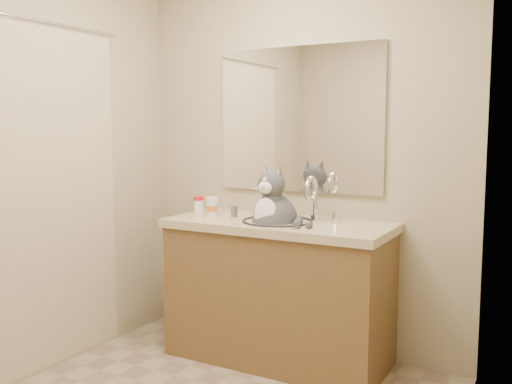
# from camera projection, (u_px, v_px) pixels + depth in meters

# --- Properties ---
(room) EXTENTS (2.22, 2.52, 2.42)m
(room) POSITION_uv_depth(u_px,v_px,m) (180.00, 173.00, 2.50)
(room) COLOR gray
(room) RESTS_ON ground
(vanity) EXTENTS (1.34, 0.59, 1.12)m
(vanity) POSITION_uv_depth(u_px,v_px,m) (278.00, 288.00, 3.42)
(vanity) COLOR brown
(vanity) RESTS_ON ground
(mirror) EXTENTS (1.10, 0.02, 0.90)m
(mirror) POSITION_uv_depth(u_px,v_px,m) (299.00, 120.00, 3.54)
(mirror) COLOR white
(mirror) RESTS_ON room
(shower_curtain) EXTENTS (0.02, 1.30, 1.93)m
(shower_curtain) POSITION_uv_depth(u_px,v_px,m) (36.00, 196.00, 3.11)
(shower_curtain) COLOR #C7B696
(shower_curtain) RESTS_ON ground
(cat) EXTENTS (0.38, 0.34, 0.54)m
(cat) POSITION_uv_depth(u_px,v_px,m) (274.00, 219.00, 3.35)
(cat) COLOR #46474B
(cat) RESTS_ON vanity
(pill_bottle_redcap) EXTENTS (0.07, 0.07, 0.11)m
(pill_bottle_redcap) POSITION_uv_depth(u_px,v_px,m) (199.00, 205.00, 3.67)
(pill_bottle_redcap) COLOR white
(pill_bottle_redcap) RESTS_ON vanity
(pill_bottle_orange) EXTENTS (0.07, 0.07, 0.12)m
(pill_bottle_orange) POSITION_uv_depth(u_px,v_px,m) (212.00, 207.00, 3.56)
(pill_bottle_orange) COLOR white
(pill_bottle_orange) RESTS_ON vanity
(grey_canister) EXTENTS (0.05, 0.05, 0.07)m
(grey_canister) POSITION_uv_depth(u_px,v_px,m) (234.00, 212.00, 3.52)
(grey_canister) COLOR slate
(grey_canister) RESTS_ON vanity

